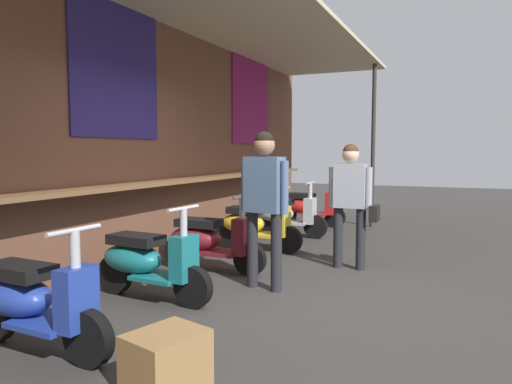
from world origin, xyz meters
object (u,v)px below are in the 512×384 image
scooter_red (307,206)px  shopper_with_handbag (351,194)px  scooter_maroon (207,240)px  scooter_silver (284,214)px  scooter_teal (145,261)px  scooter_yellow (253,225)px  scooter_blue (30,300)px  shopper_browsing (264,192)px  merchandise_crate (166,362)px

scooter_red → shopper_with_handbag: shopper_with_handbag is taller
scooter_maroon → scooter_silver: bearing=89.7°
scooter_maroon → scooter_red: bearing=89.7°
scooter_teal → scooter_yellow: bearing=94.1°
scooter_maroon → scooter_red: same height
scooter_blue → scooter_yellow: bearing=92.7°
shopper_browsing → merchandise_crate: bearing=16.3°
scooter_red → scooter_maroon: bearing=-92.0°
scooter_maroon → merchandise_crate: 3.02m
scooter_blue → scooter_red: (6.64, 0.00, 0.00)m
scooter_maroon → scooter_yellow: bearing=89.7°
scooter_teal → scooter_red: same height
scooter_maroon → shopper_browsing: shopper_browsing is taller
merchandise_crate → scooter_red: bearing=10.7°
scooter_maroon → scooter_red: size_ratio=1.00×
scooter_yellow → scooter_maroon: bearing=-88.2°
scooter_yellow → scooter_red: size_ratio=1.00×
scooter_maroon → shopper_browsing: 1.24m
scooter_yellow → shopper_browsing: bearing=-60.5°
scooter_silver → merchandise_crate: 5.57m
scooter_silver → scooter_red: 1.31m
scooter_blue → scooter_yellow: same height
scooter_silver → scooter_blue: bearing=-91.2°
scooter_yellow → scooter_silver: 1.30m
scooter_maroon → shopper_with_handbag: (0.84, -1.61, 0.56)m
scooter_yellow → scooter_red: 2.61m
scooter_maroon → scooter_silver: size_ratio=1.00×
scooter_blue → merchandise_crate: bearing=-1.3°
scooter_teal → merchandise_crate: scooter_teal is taller
shopper_with_handbag → merchandise_crate: bearing=173.8°
scooter_yellow → merchandise_crate: scooter_yellow is taller
scooter_blue → shopper_with_handbag: (3.48, -1.61, 0.56)m
scooter_blue → scooter_red: 6.64m
scooter_blue → shopper_with_handbag: shopper_with_handbag is taller
scooter_teal → shopper_browsing: 1.42m
shopper_browsing → scooter_blue: bearing=-14.8°
shopper_browsing → merchandise_crate: size_ratio=3.66×
scooter_teal → scooter_silver: 3.94m
scooter_red → shopper_with_handbag: bearing=-65.1°
scooter_maroon → shopper_browsing: size_ratio=0.82×
scooter_blue → merchandise_crate: size_ratio=3.02×
scooter_blue → merchandise_crate: scooter_blue is taller
shopper_browsing → scooter_yellow: bearing=-143.8°
scooter_blue → scooter_silver: bearing=92.7°
scooter_teal → shopper_browsing: bearing=44.7°
scooter_yellow → shopper_browsing: (-1.82, -0.95, 0.67)m
scooter_silver → shopper_browsing: shopper_browsing is taller
scooter_yellow → shopper_with_handbag: size_ratio=0.89×
scooter_teal → shopper_with_handbag: 2.70m
scooter_blue → scooter_yellow: 4.03m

